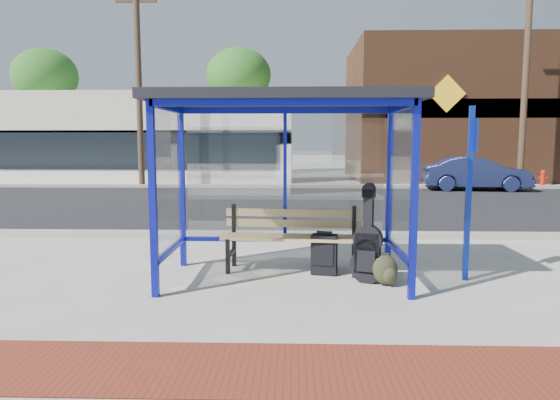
{
  "coord_description": "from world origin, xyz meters",
  "views": [
    {
      "loc": [
        0.14,
        -6.42,
        1.83
      ],
      "look_at": [
        -0.06,
        0.2,
        1.05
      ],
      "focal_mm": 32.0,
      "sensor_mm": 36.0,
      "label": 1
    }
  ],
  "objects_px": {
    "bench": "(292,234)",
    "guitar_bag": "(368,249)",
    "fire_hydrant": "(543,178)",
    "backpack": "(386,270)",
    "suitcase": "(324,254)",
    "parked_car": "(476,174)"
  },
  "relations": [
    {
      "from": "bench",
      "to": "guitar_bag",
      "type": "height_order",
      "value": "guitar_bag"
    },
    {
      "from": "guitar_bag",
      "to": "fire_hydrant",
      "type": "xyz_separation_m",
      "value": [
        8.88,
        13.63,
        -0.07
      ]
    },
    {
      "from": "guitar_bag",
      "to": "backpack",
      "type": "bearing_deg",
      "value": -4.15
    },
    {
      "from": "suitcase",
      "to": "fire_hydrant",
      "type": "relative_size",
      "value": 0.87
    },
    {
      "from": "parked_car",
      "to": "fire_hydrant",
      "type": "xyz_separation_m",
      "value": [
        3.07,
        1.21,
        -0.25
      ]
    },
    {
      "from": "backpack",
      "to": "fire_hydrant",
      "type": "bearing_deg",
      "value": 36.69
    },
    {
      "from": "guitar_bag",
      "to": "backpack",
      "type": "height_order",
      "value": "guitar_bag"
    },
    {
      "from": "guitar_bag",
      "to": "fire_hydrant",
      "type": "distance_m",
      "value": 16.27
    },
    {
      "from": "suitcase",
      "to": "backpack",
      "type": "distance_m",
      "value": 0.91
    },
    {
      "from": "bench",
      "to": "fire_hydrant",
      "type": "height_order",
      "value": "bench"
    },
    {
      "from": "parked_car",
      "to": "backpack",
      "type": "bearing_deg",
      "value": 161.27
    },
    {
      "from": "backpack",
      "to": "parked_car",
      "type": "relative_size",
      "value": 0.11
    },
    {
      "from": "parked_car",
      "to": "fire_hydrant",
      "type": "height_order",
      "value": "parked_car"
    },
    {
      "from": "guitar_bag",
      "to": "suitcase",
      "type": "relative_size",
      "value": 2.03
    },
    {
      "from": "guitar_bag",
      "to": "fire_hydrant",
      "type": "relative_size",
      "value": 1.75
    },
    {
      "from": "backpack",
      "to": "fire_hydrant",
      "type": "height_order",
      "value": "fire_hydrant"
    },
    {
      "from": "guitar_bag",
      "to": "backpack",
      "type": "relative_size",
      "value": 3.01
    },
    {
      "from": "suitcase",
      "to": "fire_hydrant",
      "type": "bearing_deg",
      "value": 65.26
    },
    {
      "from": "suitcase",
      "to": "fire_hydrant",
      "type": "xyz_separation_m",
      "value": [
        9.42,
        13.23,
        0.1
      ]
    },
    {
      "from": "suitcase",
      "to": "fire_hydrant",
      "type": "distance_m",
      "value": 16.24
    },
    {
      "from": "bench",
      "to": "backpack",
      "type": "xyz_separation_m",
      "value": [
        1.2,
        -0.69,
        -0.33
      ]
    },
    {
      "from": "bench",
      "to": "suitcase",
      "type": "height_order",
      "value": "bench"
    }
  ]
}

